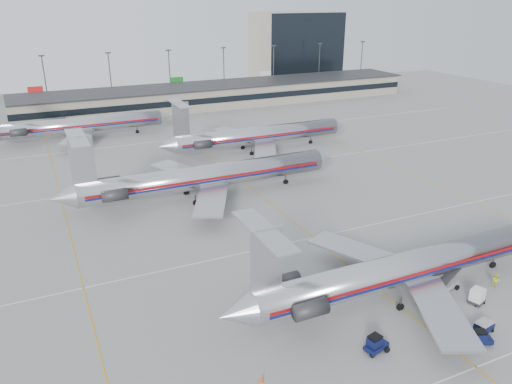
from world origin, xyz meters
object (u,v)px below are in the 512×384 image
jet_foreground (403,268)px  belt_loader (444,285)px  jet_second_row (202,177)px  tug_center (481,338)px  uld_container (477,296)px

jet_foreground → belt_loader: 5.85m
jet_second_row → belt_loader: 40.47m
jet_foreground → belt_loader: (5.05, -1.31, -2.66)m
jet_foreground → jet_second_row: size_ratio=0.92×
jet_foreground → belt_loader: jet_foreground is taller
jet_second_row → tug_center: jet_second_row is taller
uld_container → belt_loader: bearing=91.9°
jet_foreground → tug_center: (1.17, -9.89, -2.59)m
jet_second_row → uld_container: bearing=-67.6°
uld_container → belt_loader: size_ratio=0.39×
tug_center → belt_loader: (3.88, 8.58, -0.07)m
jet_second_row → tug_center: bearing=-75.8°
jet_foreground → tug_center: 10.29m
jet_second_row → belt_loader: jet_second_row is taller
uld_container → belt_loader: (-1.31, 3.37, -0.17)m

